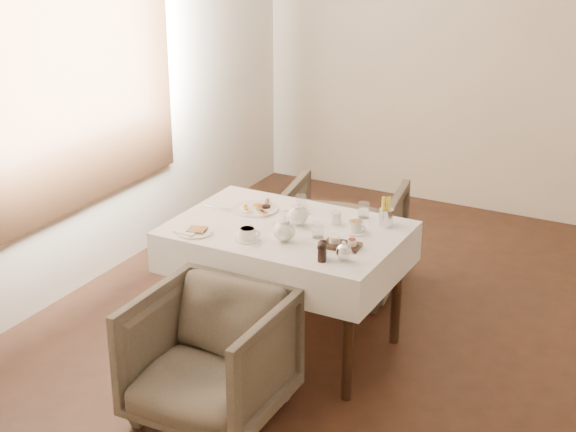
# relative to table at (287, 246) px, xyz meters

# --- Properties ---
(room) EXTENTS (5.00, 5.00, 5.00)m
(room) POSITION_rel_table_xyz_m (-1.56, 0.22, 0.96)
(room) COLOR black
(room) RESTS_ON ground
(table) EXTENTS (1.28, 0.88, 0.75)m
(table) POSITION_rel_table_xyz_m (0.00, 0.00, 0.00)
(table) COLOR black
(table) RESTS_ON ground
(armchair_near) EXTENTS (0.72, 0.74, 0.67)m
(armchair_near) POSITION_rel_table_xyz_m (-0.01, -0.80, -0.31)
(armchair_near) COLOR #473F34
(armchair_near) RESTS_ON ground
(armchair_far) EXTENTS (0.87, 0.89, 0.70)m
(armchair_far) POSITION_rel_table_xyz_m (-0.06, 0.87, -0.29)
(armchair_far) COLOR #473F34
(armchair_far) RESTS_ON ground
(breakfast_plate) EXTENTS (0.27, 0.27, 0.03)m
(breakfast_plate) POSITION_rel_table_xyz_m (-0.29, 0.16, 0.13)
(breakfast_plate) COLOR white
(breakfast_plate) RESTS_ON table
(side_plate) EXTENTS (0.20, 0.19, 0.02)m
(side_plate) POSITION_rel_table_xyz_m (-0.42, -0.32, 0.13)
(side_plate) COLOR white
(side_plate) RESTS_ON table
(teapot_centre) EXTENTS (0.20, 0.18, 0.13)m
(teapot_centre) POSITION_rel_table_xyz_m (0.04, 0.06, 0.18)
(teapot_centre) COLOR white
(teapot_centre) RESTS_ON table
(teapot_front) EXTENTS (0.20, 0.18, 0.14)m
(teapot_front) POSITION_rel_table_xyz_m (0.08, -0.17, 0.18)
(teapot_front) COLOR white
(teapot_front) RESTS_ON table
(creamer) EXTENTS (0.07, 0.07, 0.07)m
(creamer) POSITION_rel_table_xyz_m (0.22, 0.18, 0.15)
(creamer) COLOR white
(creamer) RESTS_ON table
(teacup_near) EXTENTS (0.13, 0.13, 0.07)m
(teacup_near) POSITION_rel_table_xyz_m (-0.10, -0.26, 0.15)
(teacup_near) COLOR white
(teacup_near) RESTS_ON table
(teacup_far) EXTENTS (0.13, 0.13, 0.06)m
(teacup_far) POSITION_rel_table_xyz_m (0.37, 0.12, 0.15)
(teacup_far) COLOR white
(teacup_far) RESTS_ON table
(glass_left) EXTENTS (0.07, 0.07, 0.09)m
(glass_left) POSITION_rel_table_xyz_m (-0.06, 0.29, 0.16)
(glass_left) COLOR silver
(glass_left) RESTS_ON table
(glass_mid) EXTENTS (0.08, 0.08, 0.09)m
(glass_mid) POSITION_rel_table_xyz_m (0.22, -0.05, 0.16)
(glass_mid) COLOR silver
(glass_mid) RESTS_ON table
(glass_right) EXTENTS (0.08, 0.08, 0.09)m
(glass_right) POSITION_rel_table_xyz_m (0.32, 0.34, 0.16)
(glass_right) COLOR silver
(glass_right) RESTS_ON table
(condiment_board) EXTENTS (0.20, 0.15, 0.05)m
(condiment_board) POSITION_rel_table_xyz_m (0.38, -0.10, 0.13)
(condiment_board) COLOR black
(condiment_board) RESTS_ON table
(pepper_mill_left) EXTENTS (0.05, 0.05, 0.10)m
(pepper_mill_left) POSITION_rel_table_xyz_m (0.36, -0.28, 0.17)
(pepper_mill_left) COLOR black
(pepper_mill_left) RESTS_ON table
(pepper_mill_right) EXTENTS (0.07, 0.07, 0.10)m
(pepper_mill_right) POSITION_rel_table_xyz_m (0.37, -0.32, 0.17)
(pepper_mill_right) COLOR black
(pepper_mill_right) RESTS_ON table
(silver_pot) EXTENTS (0.12, 0.11, 0.11)m
(silver_pot) POSITION_rel_table_xyz_m (0.47, -0.25, 0.17)
(silver_pot) COLOR white
(silver_pot) RESTS_ON table
(fries_cup) EXTENTS (0.08, 0.08, 0.17)m
(fries_cup) POSITION_rel_table_xyz_m (0.48, 0.29, 0.19)
(fries_cup) COLOR silver
(fries_cup) RESTS_ON table
(cutlery_fork) EXTENTS (0.19, 0.03, 0.00)m
(cutlery_fork) POSITION_rel_table_xyz_m (-0.49, 0.08, 0.12)
(cutlery_fork) COLOR silver
(cutlery_fork) RESTS_ON table
(cutlery_knife) EXTENTS (0.21, 0.03, 0.00)m
(cutlery_knife) POSITION_rel_table_xyz_m (-0.50, 0.06, 0.12)
(cutlery_knife) COLOR silver
(cutlery_knife) RESTS_ON table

